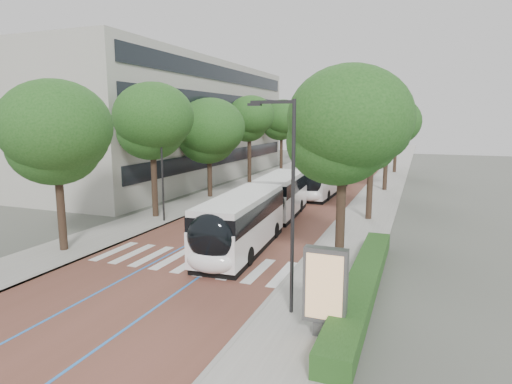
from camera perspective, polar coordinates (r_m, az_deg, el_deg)
ground at (r=22.27m, az=-10.25°, el=-9.90°), size 160.00×160.00×0.00m
road at (r=59.33m, az=10.27°, el=2.42°), size 11.00×140.00×0.02m
sidewalk_left at (r=61.18m, az=3.35°, el=2.83°), size 4.00×140.00×0.12m
sidewalk_right at (r=58.39m, az=17.51°, el=2.06°), size 4.00×140.00×0.12m
kerb_left at (r=60.63m, az=5.06°, el=2.74°), size 0.20×140.00×0.14m
kerb_right at (r=58.54m, az=15.66°, el=2.17°), size 0.20×140.00×0.14m
zebra_crossing at (r=22.97m, az=-8.51°, el=-9.16°), size 10.55×3.60×0.01m
lane_line_left at (r=59.65m, az=8.76°, el=2.52°), size 0.12×126.00×0.01m
lane_line_right at (r=59.05m, az=11.79°, el=2.35°), size 0.12×126.00×0.01m
office_building at (r=55.08m, az=-12.67°, el=9.08°), size 18.11×40.00×14.00m
hedge at (r=19.21m, az=14.09°, el=-11.63°), size 1.20×14.00×0.80m
streetlight_near at (r=15.69m, az=4.32°, el=0.15°), size 1.82×0.20×8.00m
streetlight_far at (r=40.15m, az=14.83°, el=5.71°), size 1.82×0.20×8.00m
lamp_post_left at (r=31.19m, az=-12.42°, el=3.44°), size 0.14×0.14×8.00m
trees_left at (r=45.53m, az=-2.94°, el=8.68°), size 6.38×60.75×9.46m
trees_right at (r=39.89m, az=16.47°, el=7.81°), size 5.96×47.42×9.25m
lead_bus at (r=27.73m, az=0.69°, el=-2.32°), size 3.81×18.53×3.20m
bus_queued_0 at (r=42.71m, az=9.03°, el=1.83°), size 2.81×12.45×3.20m
bus_queued_1 at (r=55.65m, az=11.43°, el=3.58°), size 3.20×12.52×3.20m
bus_queued_2 at (r=68.97m, az=13.86°, el=4.65°), size 2.95×12.48×3.20m
ad_panel at (r=15.01m, az=9.20°, el=-12.71°), size 1.48×0.57×3.07m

